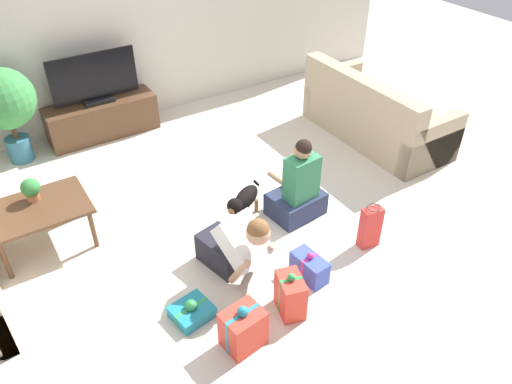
# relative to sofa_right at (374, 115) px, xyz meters

# --- Properties ---
(ground_plane) EXTENTS (16.00, 16.00, 0.00)m
(ground_plane) POSITION_rel_sofa_right_xyz_m (-2.42, -0.48, -0.31)
(ground_plane) COLOR beige
(wall_back) EXTENTS (8.40, 0.06, 2.60)m
(wall_back) POSITION_rel_sofa_right_xyz_m (-2.42, 2.15, 0.99)
(wall_back) COLOR beige
(wall_back) RESTS_ON ground_plane
(sofa_right) EXTENTS (0.86, 1.90, 0.86)m
(sofa_right) POSITION_rel_sofa_right_xyz_m (0.00, 0.00, 0.00)
(sofa_right) COLOR tan
(sofa_right) RESTS_ON ground_plane
(coffee_table) EXTENTS (0.88, 0.64, 0.45)m
(coffee_table) POSITION_rel_sofa_right_xyz_m (-3.97, 0.13, 0.09)
(coffee_table) COLOR brown
(coffee_table) RESTS_ON ground_plane
(tv_console) EXTENTS (1.35, 0.42, 0.46)m
(tv_console) POSITION_rel_sofa_right_xyz_m (-2.83, 1.87, -0.08)
(tv_console) COLOR brown
(tv_console) RESTS_ON ground_plane
(tv) EXTENTS (1.04, 0.20, 0.62)m
(tv) POSITION_rel_sofa_right_xyz_m (-2.83, 1.87, 0.42)
(tv) COLOR black
(tv) RESTS_ON tv_console
(potted_plant_back_left) EXTENTS (0.68, 0.68, 1.13)m
(potted_plant_back_left) POSITION_rel_sofa_right_xyz_m (-3.86, 1.82, 0.43)
(potted_plant_back_left) COLOR #336B84
(potted_plant_back_left) RESTS_ON ground_plane
(person_kneeling) EXTENTS (0.47, 0.78, 0.75)m
(person_kneeling) POSITION_rel_sofa_right_xyz_m (-2.65, -1.15, 0.02)
(person_kneeling) COLOR #23232D
(person_kneeling) RESTS_ON ground_plane
(person_sitting) EXTENTS (0.56, 0.51, 0.89)m
(person_sitting) POSITION_rel_sofa_right_xyz_m (-1.72, -0.76, -0.00)
(person_sitting) COLOR #283351
(person_sitting) RESTS_ON ground_plane
(dog) EXTENTS (0.52, 0.36, 0.37)m
(dog) POSITION_rel_sofa_right_xyz_m (-2.22, -0.54, -0.07)
(dog) COLOR black
(dog) RESTS_ON ground_plane
(gift_box_a) EXTENTS (0.35, 0.32, 0.17)m
(gift_box_a) POSITION_rel_sofa_right_xyz_m (-3.20, -1.37, -0.26)
(gift_box_a) COLOR teal
(gift_box_a) RESTS_ON ground_plane
(gift_box_b) EXTENTS (0.26, 0.32, 0.41)m
(gift_box_b) POSITION_rel_sofa_right_xyz_m (-2.50, -1.74, -0.13)
(gift_box_b) COLOR red
(gift_box_b) RESTS_ON ground_plane
(gift_box_c) EXTENTS (0.33, 0.28, 0.40)m
(gift_box_c) POSITION_rel_sofa_right_xyz_m (-2.99, -1.81, -0.14)
(gift_box_c) COLOR red
(gift_box_c) RESTS_ON ground_plane
(gift_box_d) EXTENTS (0.20, 0.36, 0.28)m
(gift_box_d) POSITION_rel_sofa_right_xyz_m (-2.14, -1.52, -0.20)
(gift_box_d) COLOR #3D51BC
(gift_box_d) RESTS_ON ground_plane
(gift_bag_a) EXTENTS (0.20, 0.14, 0.45)m
(gift_bag_a) POSITION_rel_sofa_right_xyz_m (-1.42, -1.49, -0.09)
(gift_bag_a) COLOR red
(gift_bag_a) RESTS_ON ground_plane
(tabletop_plant) EXTENTS (0.17, 0.17, 0.22)m
(tabletop_plant) POSITION_rel_sofa_right_xyz_m (-3.97, 0.25, 0.26)
(tabletop_plant) COLOR #A36042
(tabletop_plant) RESTS_ON coffee_table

